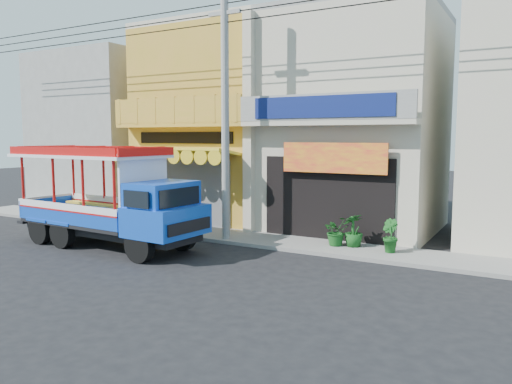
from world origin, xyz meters
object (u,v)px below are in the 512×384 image
Objects in this scene: utility_pole at (229,93)px; potted_plant_a at (336,231)px; songthaew_truck at (118,200)px; potted_plant_b at (390,236)px; green_sign at (151,213)px; potted_plant_c at (354,230)px.

utility_pole is 29.57× the size of potted_plant_a.
potted_plant_b is at bearing 23.07° from songthaew_truck.
songthaew_truck is 6.95× the size of green_sign.
potted_plant_a is (7.90, -0.12, 0.04)m from green_sign.
songthaew_truck is 7.04m from potted_plant_a.
green_sign is at bearing 123.79° from potted_plant_a.
songthaew_truck is at bearing -135.18° from utility_pole.
songthaew_truck is 4.11m from green_sign.
songthaew_truck is 7.07× the size of potted_plant_b.
green_sign is 8.43m from potted_plant_c.
utility_pole is 3.93× the size of songthaew_truck.
potted_plant_a is 0.94× the size of potted_plant_b.
potted_plant_c reaches higher than potted_plant_a.
utility_pole is 5.72m from potted_plant_a.
potted_plant_c is at bearing -0.09° from green_sign.
potted_plant_a is at bearing 43.41° from potted_plant_b.
green_sign is 9.63m from potted_plant_b.
green_sign is 1.02× the size of potted_plant_b.
potted_plant_b is at bearing 110.70° from potted_plant_c.
potted_plant_c is at bearing 28.10° from songthaew_truck.
utility_pole reaches higher than potted_plant_c.
songthaew_truck reaches higher than green_sign.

